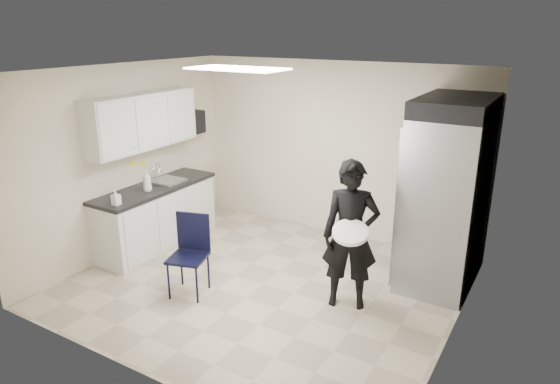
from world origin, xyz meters
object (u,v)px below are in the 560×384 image
Objects in this scene: folding_chair at (188,258)px; man_tuxedo at (351,235)px; commercial_fridge at (446,201)px; lower_counter at (157,218)px.

man_tuxedo is (1.72, 0.76, 0.39)m from folding_chair.
folding_chair is 1.92m from man_tuxedo.
man_tuxedo is at bearing 7.33° from folding_chair.
commercial_fridge is at bearing 21.25° from folding_chair.
folding_chair is at bearing -32.79° from lower_counter.
man_tuxedo is at bearing -1.52° from lower_counter.
folding_chair is (1.31, -0.84, 0.04)m from lower_counter.
commercial_fridge is 3.18m from folding_chair.
commercial_fridge is 2.24× the size of folding_chair.
man_tuxedo is (3.03, -0.08, 0.43)m from lower_counter.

